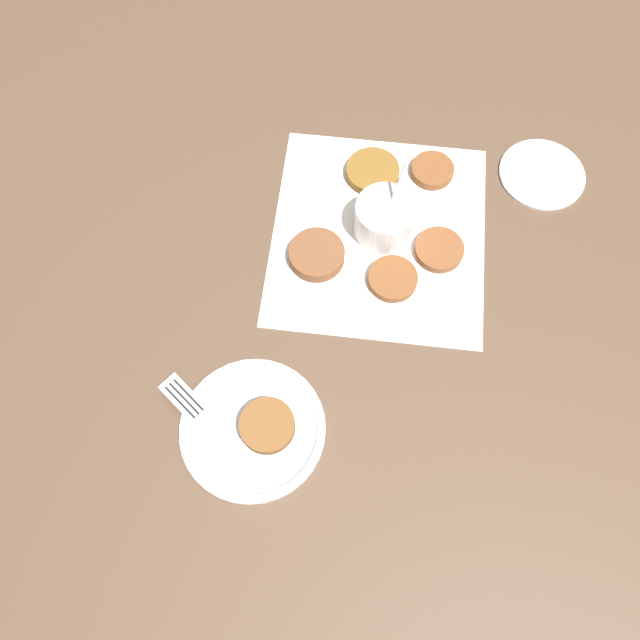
{
  "coord_description": "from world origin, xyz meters",
  "views": [
    {
      "loc": [
        -0.47,
        0.07,
        0.8
      ],
      "look_at": [
        -0.13,
        0.07,
        0.02
      ],
      "focal_mm": 35.0,
      "sensor_mm": 36.0,
      "label": 1
    }
  ],
  "objects_px": {
    "fork": "(204,419)",
    "sauce_bowl": "(384,219)",
    "extra_saucer": "(542,173)",
    "fritter_on_plate": "(267,426)",
    "serving_plate": "(253,429)"
  },
  "relations": [
    {
      "from": "serving_plate",
      "to": "extra_saucer",
      "type": "distance_m",
      "value": 0.59
    },
    {
      "from": "fritter_on_plate",
      "to": "sauce_bowl",
      "type": "bearing_deg",
      "value": -27.05
    },
    {
      "from": "fork",
      "to": "fritter_on_plate",
      "type": "bearing_deg",
      "value": -96.14
    },
    {
      "from": "sauce_bowl",
      "to": "serving_plate",
      "type": "xyz_separation_m",
      "value": [
        -0.31,
        0.18,
        -0.02
      ]
    },
    {
      "from": "serving_plate",
      "to": "extra_saucer",
      "type": "relative_size",
      "value": 1.43
    },
    {
      "from": "extra_saucer",
      "to": "fritter_on_plate",
      "type": "bearing_deg",
      "value": 135.09
    },
    {
      "from": "sauce_bowl",
      "to": "serving_plate",
      "type": "height_order",
      "value": "sauce_bowl"
    },
    {
      "from": "sauce_bowl",
      "to": "extra_saucer",
      "type": "height_order",
      "value": "sauce_bowl"
    },
    {
      "from": "serving_plate",
      "to": "fork",
      "type": "bearing_deg",
      "value": 81.91
    },
    {
      "from": "sauce_bowl",
      "to": "serving_plate",
      "type": "relative_size",
      "value": 0.62
    },
    {
      "from": "serving_plate",
      "to": "fritter_on_plate",
      "type": "bearing_deg",
      "value": -90.16
    },
    {
      "from": "sauce_bowl",
      "to": "fritter_on_plate",
      "type": "height_order",
      "value": "sauce_bowl"
    },
    {
      "from": "sauce_bowl",
      "to": "extra_saucer",
      "type": "distance_m",
      "value": 0.27
    },
    {
      "from": "fork",
      "to": "sauce_bowl",
      "type": "bearing_deg",
      "value": -38.78
    },
    {
      "from": "extra_saucer",
      "to": "sauce_bowl",
      "type": "bearing_deg",
      "value": 112.25
    }
  ]
}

